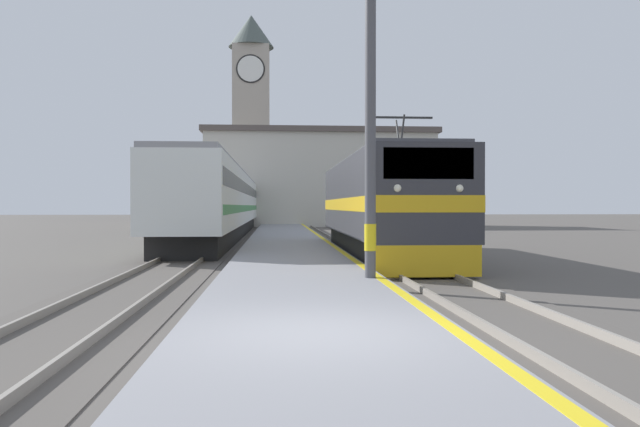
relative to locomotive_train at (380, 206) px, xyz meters
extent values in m
plane|color=#514C47|center=(-3.30, 15.08, -1.89)|extent=(200.00, 200.00, 0.00)
cube|color=gray|center=(-3.30, 10.08, -1.75)|extent=(3.79, 140.00, 0.29)
cube|color=yellow|center=(-1.55, 10.08, -1.60)|extent=(0.20, 140.00, 0.00)
cube|color=#514C47|center=(0.00, 10.08, -1.88)|extent=(2.83, 140.00, 0.02)
cube|color=gray|center=(-0.72, 10.08, -1.80)|extent=(0.07, 140.00, 0.14)
cube|color=gray|center=(0.72, 10.08, -1.80)|extent=(0.07, 140.00, 0.14)
cube|color=#514C47|center=(-7.06, 10.08, -1.88)|extent=(2.83, 140.00, 0.02)
cube|color=gray|center=(-7.78, 10.08, -1.80)|extent=(0.07, 140.00, 0.14)
cube|color=gray|center=(-6.34, 10.08, -1.80)|extent=(0.07, 140.00, 0.14)
cube|color=black|center=(0.00, 0.04, -1.44)|extent=(2.47, 13.47, 0.90)
cube|color=#333338|center=(0.00, 0.04, 0.32)|extent=(2.90, 14.64, 2.62)
cube|color=gold|center=(0.00, 0.04, 0.06)|extent=(2.92, 14.66, 0.44)
cube|color=gold|center=(0.00, -7.13, -1.40)|extent=(2.75, 0.30, 0.81)
cube|color=black|center=(0.00, -7.22, 1.08)|extent=(2.32, 0.12, 0.80)
sphere|color=white|center=(-0.80, -7.26, 0.45)|extent=(0.20, 0.20, 0.20)
sphere|color=white|center=(0.80, -7.26, 0.45)|extent=(0.20, 0.20, 0.20)
cube|color=#4C4C51|center=(0.00, 0.04, 1.69)|extent=(2.61, 13.91, 0.12)
cylinder|color=#333333|center=(0.00, -3.97, 2.25)|extent=(0.06, 0.63, 1.03)
cylinder|color=#333333|center=(0.00, -3.27, 2.25)|extent=(0.06, 0.63, 1.03)
cube|color=#262626|center=(0.00, -3.62, 2.75)|extent=(2.03, 0.08, 0.06)
cube|color=black|center=(-7.06, 21.72, -1.44)|extent=(2.46, 46.37, 0.90)
cube|color=silver|center=(-7.06, 21.72, 0.45)|extent=(2.90, 48.31, 2.88)
cube|color=black|center=(-7.06, 21.72, 1.02)|extent=(2.92, 47.34, 0.64)
cube|color=#338442|center=(-7.06, 21.72, -0.13)|extent=(2.92, 47.34, 0.36)
cube|color=gray|center=(-7.06, 21.72, 1.99)|extent=(2.67, 48.31, 0.20)
cylinder|color=#4C4C51|center=(-1.75, -9.00, 2.64)|extent=(0.24, 0.24, 8.49)
cylinder|color=yellow|center=(-1.75, -9.00, -0.70)|extent=(0.26, 0.26, 0.60)
cube|color=#ADA393|center=(-6.48, 44.23, 7.51)|extent=(3.84, 3.84, 18.81)
cylinder|color=black|center=(-6.48, 42.29, 14.24)|extent=(2.98, 0.06, 2.98)
cylinder|color=white|center=(-6.48, 42.26, 14.24)|extent=(2.68, 0.10, 2.68)
cone|color=#47514C|center=(-6.48, 44.23, 18.65)|extent=(4.79, 4.79, 3.45)
cube|color=beige|center=(0.25, 36.43, 2.38)|extent=(21.09, 7.32, 8.55)
cube|color=#564C47|center=(0.25, 36.43, 6.91)|extent=(21.69, 7.92, 0.50)
camera|label=1|loc=(-3.85, -22.77, 0.00)|focal=35.00mm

